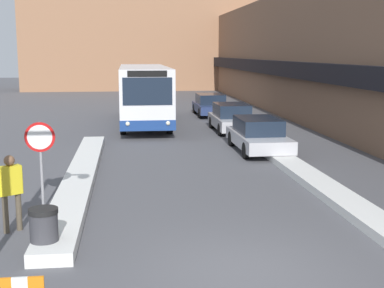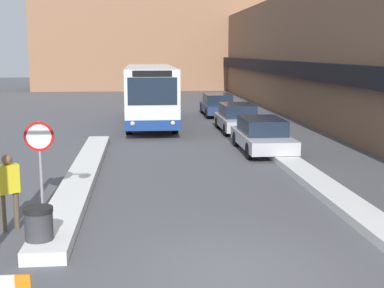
# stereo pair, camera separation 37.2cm
# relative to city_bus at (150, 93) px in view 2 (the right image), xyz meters

# --- Properties ---
(ground_plane) EXTENTS (160.00, 160.00, 0.00)m
(ground_plane) POSITION_rel_city_bus_xyz_m (1.17, -20.78, -1.77)
(ground_plane) COLOR #515156
(building_row_right) EXTENTS (5.50, 60.00, 7.75)m
(building_row_right) POSITION_rel_city_bus_xyz_m (11.14, 3.22, 2.10)
(building_row_right) COLOR brown
(building_row_right) RESTS_ON ground_plane
(building_backdrop_far) EXTENTS (26.00, 8.00, 17.21)m
(building_backdrop_far) POSITION_rel_city_bus_xyz_m (1.17, 30.19, 6.84)
(building_backdrop_far) COLOR #996B4C
(building_backdrop_far) RESTS_ON ground_plane
(snow_bank_left) EXTENTS (0.90, 14.29, 0.28)m
(snow_bank_left) POSITION_rel_city_bus_xyz_m (-2.43, -13.04, -1.63)
(snow_bank_left) COLOR silver
(snow_bank_left) RESTS_ON ground_plane
(snow_bank_right) EXTENTS (0.90, 12.94, 0.24)m
(snow_bank_right) POSITION_rel_city_bus_xyz_m (4.77, -14.63, -1.65)
(snow_bank_right) COLOR silver
(snow_bank_right) RESTS_ON ground_plane
(city_bus) EXTENTS (2.59, 11.57, 3.25)m
(city_bus) POSITION_rel_city_bus_xyz_m (0.00, 0.00, 0.00)
(city_bus) COLOR silver
(city_bus) RESTS_ON ground_plane
(parked_car_front) EXTENTS (1.86, 4.64, 1.37)m
(parked_car_front) POSITION_rel_city_bus_xyz_m (4.37, -8.87, -1.07)
(parked_car_front) COLOR #B7B7BC
(parked_car_front) RESTS_ON ground_plane
(parked_car_middle) EXTENTS (1.85, 4.43, 1.42)m
(parked_car_middle) POSITION_rel_city_bus_xyz_m (4.37, -3.24, -1.06)
(parked_car_middle) COLOR #B7B7BC
(parked_car_middle) RESTS_ON ground_plane
(parked_car_back) EXTENTS (1.89, 4.45, 1.38)m
(parked_car_back) POSITION_rel_city_bus_xyz_m (4.37, 3.88, -1.07)
(parked_car_back) COLOR navy
(parked_car_back) RESTS_ON ground_plane
(stop_sign) EXTENTS (0.76, 0.08, 2.28)m
(stop_sign) POSITION_rel_city_bus_xyz_m (-3.11, -16.30, -0.11)
(stop_sign) COLOR gray
(stop_sign) RESTS_ON ground_plane
(pedestrian) EXTENTS (0.51, 0.45, 1.76)m
(pedestrian) POSITION_rel_city_bus_xyz_m (-3.53, -17.94, -0.71)
(pedestrian) COLOR brown
(pedestrian) RESTS_ON ground_plane
(trash_bin) EXTENTS (0.59, 0.59, 0.95)m
(trash_bin) POSITION_rel_city_bus_xyz_m (-2.61, -19.43, -1.29)
(trash_bin) COLOR #38383D
(trash_bin) RESTS_ON ground_plane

